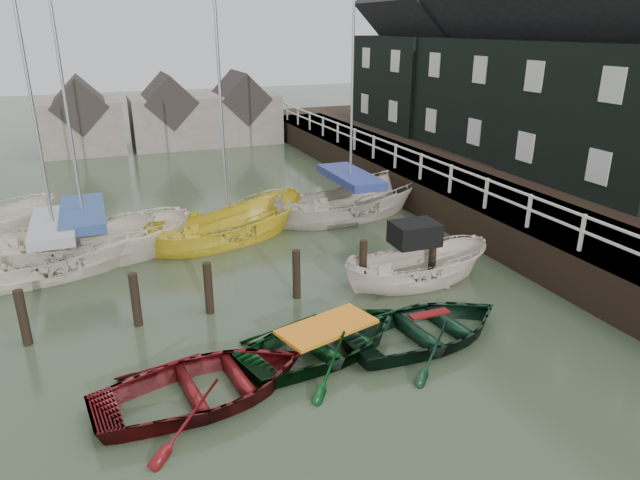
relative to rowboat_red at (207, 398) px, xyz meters
name	(u,v)px	position (x,y,z in m)	size (l,w,h in m)	color
ground	(291,362)	(2.00, 0.63, 0.00)	(120.00, 120.00, 0.00)	#2F3C26
pier	(424,183)	(11.48, 10.63, 0.71)	(3.04, 32.00, 2.70)	black
land_strip	(526,187)	(17.00, 10.63, 0.00)	(14.00, 38.00, 1.50)	black
quay_houses	(566,61)	(16.99, 9.28, 5.68)	(6.52, 28.14, 10.01)	black
mooring_pilings	(212,295)	(0.89, 3.63, 0.50)	(13.72, 0.22, 1.80)	black
far_sheds	(166,116)	(2.83, 26.63, 1.86)	(14.00, 4.08, 4.39)	#665B51
rowboat_red	(207,398)	(0.00, 0.00, 0.00)	(3.13, 4.38, 0.91)	#4E0B0D
rowboat_green	(327,351)	(2.92, 0.76, 0.00)	(3.06, 4.29, 0.89)	black
rowboat_dkgreen	(427,339)	(5.35, 0.35, 0.00)	(3.06, 4.28, 0.89)	black
motorboat	(415,280)	(6.71, 3.23, 0.09)	(4.53, 1.84, 2.67)	beige
sailboat_a	(61,268)	(-2.91, 8.06, 0.06)	(6.59, 3.80, 10.09)	beige
sailboat_b	(89,256)	(-2.08, 8.79, 0.06)	(6.74, 3.09, 11.54)	beige
sailboat_c	(229,238)	(2.52, 8.93, 0.01)	(6.57, 4.08, 9.81)	gold
sailboat_d	(350,213)	(7.61, 9.80, 0.06)	(7.08, 3.73, 12.62)	#BBAF9F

